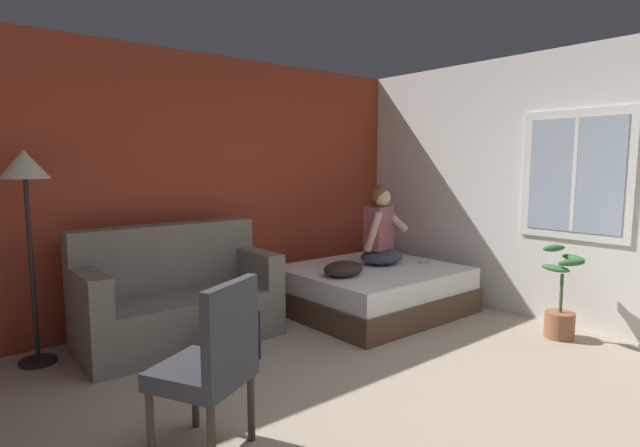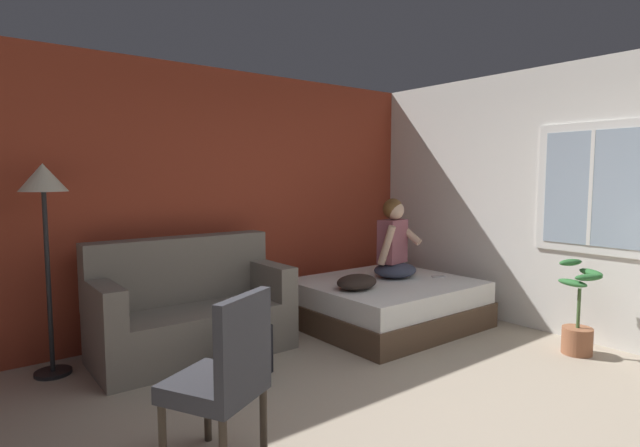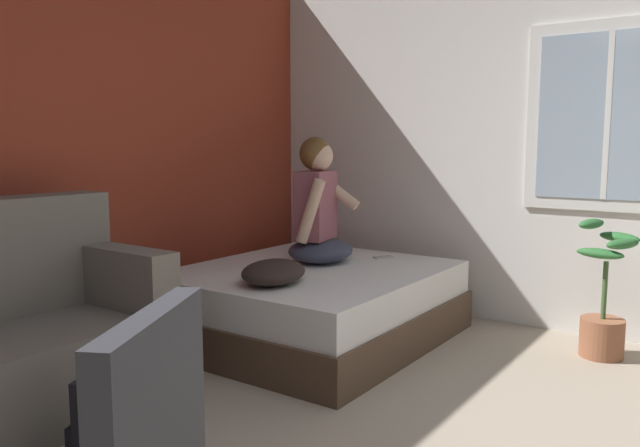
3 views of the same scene
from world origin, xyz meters
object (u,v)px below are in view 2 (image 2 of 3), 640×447
at_px(cell_phone, 438,277).
at_px(backpack, 252,353).
at_px(potted_plant, 578,321).
at_px(floor_lamp, 44,198).
at_px(bed, 386,303).
at_px(couch, 191,311).
at_px(throw_pillow, 357,282).
at_px(person_seated, 394,245).
at_px(side_chair, 224,374).

bearing_deg(cell_phone, backpack, 123.68).
distance_m(backpack, potted_plant, 2.91).
bearing_deg(floor_lamp, cell_phone, -13.85).
bearing_deg(bed, couch, 166.72).
height_order(backpack, throw_pillow, throw_pillow).
distance_m(throw_pillow, cell_phone, 1.12).
height_order(person_seated, cell_phone, person_seated).
relative_size(side_chair, cell_phone, 6.81).
relative_size(throw_pillow, floor_lamp, 0.28).
relative_size(side_chair, throw_pillow, 2.04).
bearing_deg(throw_pillow, side_chair, -149.32).
bearing_deg(couch, cell_phone, -14.64).
bearing_deg(cell_phone, potted_plant, -144.68).
bearing_deg(backpack, couch, 101.83).
distance_m(cell_phone, potted_plant, 1.50).
bearing_deg(bed, backpack, -170.12).
bearing_deg(throw_pillow, bed, 9.25).
bearing_deg(couch, person_seated, -9.62).
distance_m(couch, floor_lamp, 1.52).
height_order(bed, couch, couch).
bearing_deg(side_chair, bed, 26.99).
bearing_deg(floor_lamp, person_seated, -10.37).
height_order(throw_pillow, cell_phone, throw_pillow).
relative_size(backpack, floor_lamp, 0.27).
distance_m(throw_pillow, potted_plant, 2.03).
distance_m(bed, person_seated, 0.64).
bearing_deg(potted_plant, couch, 141.60).
relative_size(bed, person_seated, 2.01).
xyz_separation_m(person_seated, potted_plant, (0.51, -1.79, -0.53)).
xyz_separation_m(cell_phone, potted_plant, (0.11, -1.48, -0.18)).
xyz_separation_m(backpack, throw_pillow, (1.34, 0.24, 0.36)).
distance_m(side_chair, backpack, 1.31).
height_order(side_chair, throw_pillow, side_chair).
xyz_separation_m(backpack, floor_lamp, (-1.25, 1.03, 1.24)).
bearing_deg(bed, cell_phone, -19.09).
xyz_separation_m(couch, backpack, (0.17, -0.80, -0.20)).
xyz_separation_m(throw_pillow, potted_plant, (1.22, -1.61, -0.25)).
bearing_deg(cell_phone, side_chair, 140.26).
xyz_separation_m(cell_phone, floor_lamp, (-3.71, 0.91, 0.94)).
bearing_deg(potted_plant, backpack, 151.94).
bearing_deg(bed, potted_plant, -67.08).
distance_m(couch, person_seated, 2.30).
relative_size(backpack, throw_pillow, 0.95).
bearing_deg(cell_phone, throw_pillow, 114.56).
distance_m(couch, side_chair, 1.91).
xyz_separation_m(bed, throw_pillow, (-0.51, -0.08, 0.31)).
height_order(bed, potted_plant, potted_plant).
distance_m(side_chair, cell_phone, 3.40).
bearing_deg(side_chair, floor_lamp, 103.66).
bearing_deg(couch, potted_plant, -38.40).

